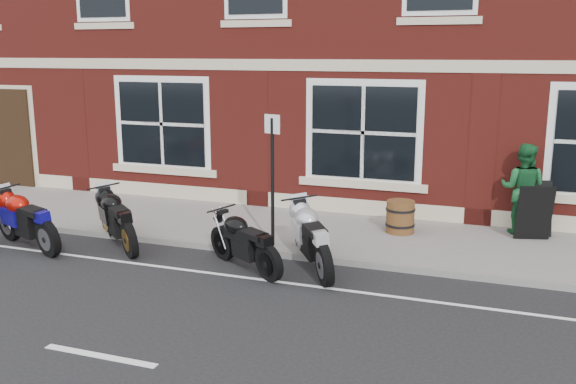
# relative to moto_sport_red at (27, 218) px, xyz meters

# --- Properties ---
(ground) EXTENTS (80.00, 80.00, 0.00)m
(ground) POSITION_rel_moto_sport_red_xyz_m (4.04, -0.34, -0.59)
(ground) COLOR black
(ground) RESTS_ON ground
(sidewalk) EXTENTS (30.00, 3.00, 0.12)m
(sidewalk) POSITION_rel_moto_sport_red_xyz_m (4.04, 2.66, -0.53)
(sidewalk) COLOR slate
(sidewalk) RESTS_ON ground
(kerb) EXTENTS (30.00, 0.16, 0.12)m
(kerb) POSITION_rel_moto_sport_red_xyz_m (4.04, 1.08, -0.53)
(kerb) COLOR slate
(kerb) RESTS_ON ground
(moto_sport_red) EXTENTS (2.16, 0.99, 1.02)m
(moto_sport_red) POSITION_rel_moto_sport_red_xyz_m (0.00, 0.00, 0.00)
(moto_sport_red) COLOR black
(moto_sport_red) RESTS_ON ground
(moto_sport_black) EXTENTS (1.78, 1.58, 1.01)m
(moto_sport_black) POSITION_rel_moto_sport_red_xyz_m (1.59, 0.69, -0.01)
(moto_sport_black) COLOR black
(moto_sport_black) RESTS_ON ground
(moto_sport_silver) EXTENTS (1.34, 2.06, 1.05)m
(moto_sport_silver) POSITION_rel_moto_sport_red_xyz_m (5.53, 0.70, 0.01)
(moto_sport_silver) COLOR black
(moto_sport_silver) RESTS_ON ground
(moto_naked_black) EXTENTS (1.80, 1.21, 0.92)m
(moto_naked_black) POSITION_rel_moto_sport_red_xyz_m (4.42, 0.27, -0.06)
(moto_naked_black) COLOR black
(moto_naked_black) RESTS_ON ground
(pedestrian_right) EXTENTS (1.00, 0.85, 1.82)m
(pedestrian_right) POSITION_rel_moto_sport_red_xyz_m (8.88, 3.82, 0.44)
(pedestrian_right) COLOR #18552A
(pedestrian_right) RESTS_ON sidewalk
(a_board_sign) EXTENTS (0.76, 0.60, 1.11)m
(a_board_sign) POSITION_rel_moto_sport_red_xyz_m (9.12, 3.52, 0.09)
(a_board_sign) COLOR black
(a_board_sign) RESTS_ON sidewalk
(barrel_planter) EXTENTS (0.59, 0.59, 0.65)m
(barrel_planter) POSITION_rel_moto_sport_red_xyz_m (6.60, 3.05, -0.14)
(barrel_planter) COLOR #502715
(barrel_planter) RESTS_ON sidewalk
(parking_sign) EXTENTS (0.34, 0.14, 2.46)m
(parking_sign) POSITION_rel_moto_sport_red_xyz_m (4.51, 1.37, 0.96)
(parking_sign) COLOR black
(parking_sign) RESTS_ON sidewalk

